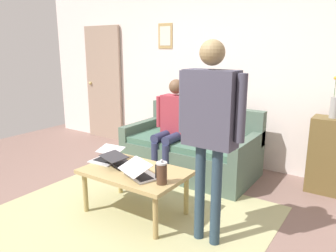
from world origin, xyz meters
The scene contains 14 objects.
ground_plane centered at (0.00, 0.00, 0.00)m, with size 7.68×7.68×0.00m, color #7B5F56.
area_rug centered at (-0.04, -0.08, 0.00)m, with size 2.66×2.24×0.01m, color tan.
back_wall centered at (0.00, -2.20, 1.35)m, with size 7.04×0.11×2.70m.
interior_door centered at (2.28, -2.11, 1.02)m, with size 0.82×0.09×2.05m.
couch centered at (0.05, -1.50, 0.30)m, with size 1.73×0.94×0.88m.
coffee_table centered at (-0.04, -0.18, 0.42)m, with size 1.04×0.67×0.47m.
laptop_left centered at (0.19, -0.20, 0.51)m, with size 0.39×0.38×0.13m.
laptop_center centered at (-0.19, -0.07, 0.52)m, with size 0.41×0.39×0.16m.
laptop_right centered at (0.40, -0.23, 0.51)m, with size 0.31×0.34×0.13m.
french_press centered at (-0.45, -0.07, 0.58)m, with size 0.12×0.10×0.24m.
side_shelf centered at (-1.58, -1.85, 0.45)m, with size 0.42×0.32×0.90m.
flower_vase centered at (-1.59, -1.85, 1.04)m, with size 0.10×0.10×0.47m.
person_standing centered at (-0.88, -0.15, 1.12)m, with size 0.60×0.21×1.74m.
person_seated centered at (0.22, -1.27, 0.73)m, with size 0.55×0.51×1.28m.
Camera 1 is at (-2.03, 2.17, 1.68)m, focal length 34.53 mm.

